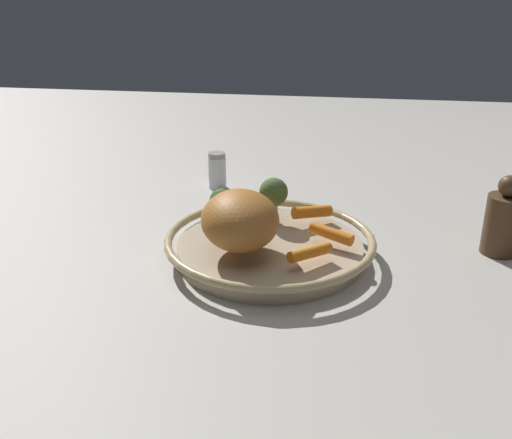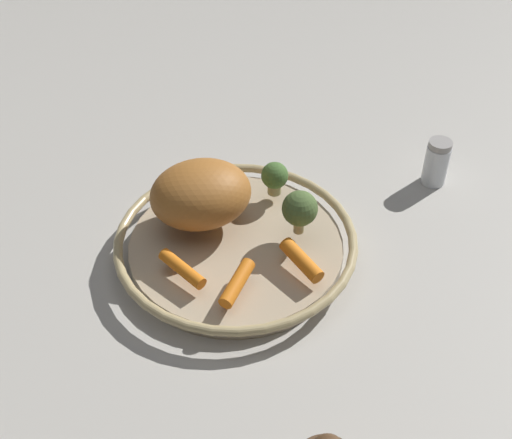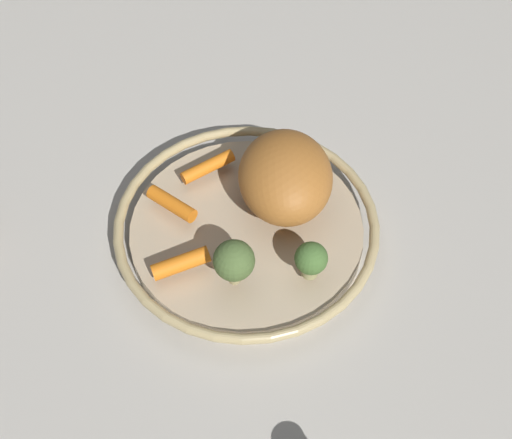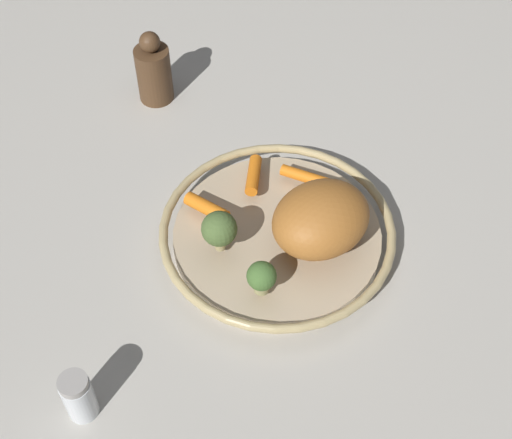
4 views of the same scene
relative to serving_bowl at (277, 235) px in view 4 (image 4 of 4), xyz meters
The scene contains 10 objects.
ground_plane 0.02m from the serving_bowl, ahead, with size 2.52×2.52×0.00m, color #B7B2A8.
serving_bowl is the anchor object (origin of this frame).
roast_chicken_piece 0.08m from the serving_bowl, 49.81° to the left, with size 0.13×0.11×0.08m, color #A76429.
baby_carrot_near_rim 0.09m from the serving_bowl, 134.17° to the left, with size 0.02×0.02×0.07m, color orange.
baby_carrot_left 0.09m from the serving_bowl, behind, with size 0.02×0.02×0.07m, color orange.
baby_carrot_back 0.10m from the serving_bowl, 125.72° to the right, with size 0.02×0.02×0.06m, color orange.
broccoli_floret_large 0.10m from the serving_bowl, 86.23° to the right, with size 0.05×0.05×0.06m.
broccoli_floret_small 0.11m from the serving_bowl, 32.77° to the right, with size 0.04×0.04×0.05m.
salt_shaker 0.32m from the serving_bowl, 63.81° to the right, with size 0.03×0.03×0.07m.
pepper_mill 0.35m from the serving_bowl, 168.21° to the right, with size 0.05×0.05×0.12m.
Camera 4 is at (0.55, -0.23, 0.78)m, focal length 51.70 mm.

